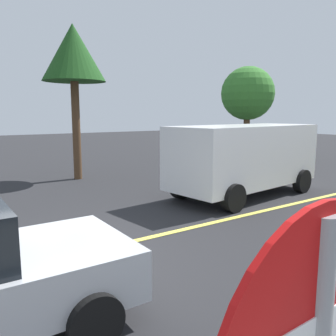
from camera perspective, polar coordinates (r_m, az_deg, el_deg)
name	(u,v)px	position (r m, az deg, el deg)	size (l,w,h in m)	color
ground_plane	(73,256)	(6.79, -15.19, -13.57)	(80.00, 80.00, 0.00)	#262628
lane_marking_centre	(200,226)	(8.20, 5.21, -9.31)	(28.00, 0.16, 0.01)	#E0D14C
white_van	(245,155)	(11.18, 12.41, 2.00)	(5.39, 2.72, 2.20)	white
tree_left_verge	(248,94)	(20.64, 12.81, 11.65)	(2.98, 2.98, 5.18)	#513823
tree_centre_verge	(73,55)	(14.34, -15.11, 17.31)	(2.39, 2.39, 5.89)	#513823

